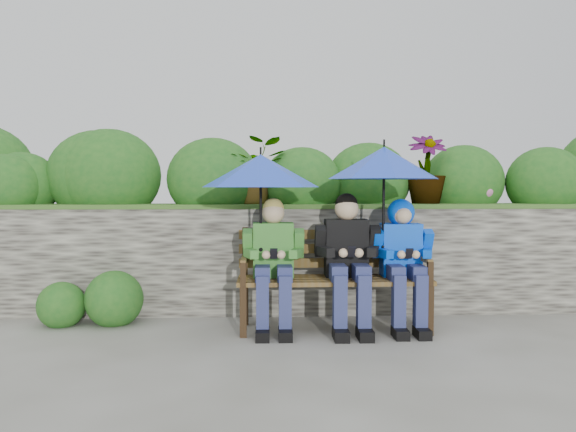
{
  "coord_description": "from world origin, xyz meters",
  "views": [
    {
      "loc": [
        -0.18,
        -4.54,
        1.19
      ],
      "look_at": [
        0.0,
        0.1,
        0.95
      ],
      "focal_mm": 35.0,
      "sensor_mm": 36.0,
      "label": 1
    }
  ],
  "objects_px": {
    "boy_right": "(403,252)",
    "umbrella_left": "(261,171)",
    "umbrella_right": "(384,163)",
    "park_bench": "(333,271)",
    "boy_middle": "(348,256)",
    "boy_left": "(273,258)"
  },
  "relations": [
    {
      "from": "park_bench",
      "to": "umbrella_left",
      "type": "xyz_separation_m",
      "value": [
        -0.61,
        -0.06,
        0.84
      ]
    },
    {
      "from": "boy_middle",
      "to": "umbrella_left",
      "type": "xyz_separation_m",
      "value": [
        -0.72,
        0.02,
        0.7
      ]
    },
    {
      "from": "park_bench",
      "to": "boy_right",
      "type": "distance_m",
      "value": 0.6
    },
    {
      "from": "boy_middle",
      "to": "umbrella_left",
      "type": "distance_m",
      "value": 1.0
    },
    {
      "from": "umbrella_right",
      "to": "boy_left",
      "type": "bearing_deg",
      "value": -178.6
    },
    {
      "from": "park_bench",
      "to": "boy_left",
      "type": "bearing_deg",
      "value": -171.74
    },
    {
      "from": "umbrella_left",
      "to": "park_bench",
      "type": "bearing_deg",
      "value": 5.62
    },
    {
      "from": "umbrella_right",
      "to": "boy_middle",
      "type": "bearing_deg",
      "value": -174.95
    },
    {
      "from": "park_bench",
      "to": "umbrella_right",
      "type": "xyz_separation_m",
      "value": [
        0.41,
        -0.05,
        0.91
      ]
    },
    {
      "from": "boy_left",
      "to": "umbrella_right",
      "type": "bearing_deg",
      "value": 1.4
    },
    {
      "from": "park_bench",
      "to": "umbrella_right",
      "type": "distance_m",
      "value": 1.0
    },
    {
      "from": "park_bench",
      "to": "umbrella_left",
      "type": "bearing_deg",
      "value": -174.38
    },
    {
      "from": "boy_left",
      "to": "umbrella_right",
      "type": "height_order",
      "value": "umbrella_right"
    },
    {
      "from": "boy_right",
      "to": "umbrella_left",
      "type": "distance_m",
      "value": 1.37
    },
    {
      "from": "umbrella_left",
      "to": "umbrella_right",
      "type": "height_order",
      "value": "umbrella_right"
    },
    {
      "from": "boy_left",
      "to": "boy_middle",
      "type": "height_order",
      "value": "boy_middle"
    },
    {
      "from": "boy_left",
      "to": "umbrella_left",
      "type": "bearing_deg",
      "value": 172.66
    },
    {
      "from": "boy_right",
      "to": "umbrella_right",
      "type": "xyz_separation_m",
      "value": [
        -0.17,
        0.01,
        0.74
      ]
    },
    {
      "from": "boy_middle",
      "to": "umbrella_right",
      "type": "height_order",
      "value": "umbrella_right"
    },
    {
      "from": "boy_middle",
      "to": "boy_right",
      "type": "relative_size",
      "value": 1.05
    },
    {
      "from": "park_bench",
      "to": "boy_middle",
      "type": "bearing_deg",
      "value": -34.57
    },
    {
      "from": "boy_middle",
      "to": "umbrella_left",
      "type": "height_order",
      "value": "umbrella_left"
    }
  ]
}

